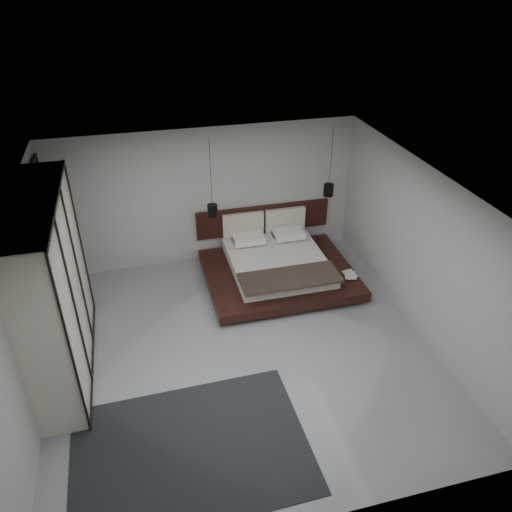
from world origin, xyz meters
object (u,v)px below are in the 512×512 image
object	(u,v)px
pendant_left	(212,210)
pendant_right	(329,190)
lattice_screen	(49,232)
wardrobe	(52,290)
bed	(277,265)
rug	(191,449)

from	to	relation	value
pendant_left	pendant_right	xyz separation A→B (m)	(2.31, 0.00, 0.16)
lattice_screen	pendant_right	xyz separation A→B (m)	(5.25, -0.10, 0.27)
wardrobe	pendant_left	bearing A→B (deg)	36.48
pendant_left	wardrobe	distance (m)	3.34
lattice_screen	wardrobe	bearing A→B (deg)	-83.12
pendant_right	pendant_left	bearing A→B (deg)	-180.00
lattice_screen	wardrobe	xyz separation A→B (m)	(0.25, -2.08, 0.11)
bed	pendant_right	bearing A→B (deg)	21.15
pendant_right	rug	bearing A→B (deg)	-129.93
bed	pendant_left	size ratio (longest dim) A/B	1.87
pendant_left	lattice_screen	bearing A→B (deg)	178.12
pendant_left	wardrobe	world-z (taller)	wardrobe
lattice_screen	pendant_right	world-z (taller)	pendant_right
pendant_left	bed	bearing A→B (deg)	-21.15
pendant_left	pendant_right	size ratio (longest dim) A/B	1.12
pendant_right	wardrobe	size ratio (longest dim) A/B	0.47
wardrobe	bed	bearing A→B (deg)	21.83
bed	pendant_right	distance (m)	1.78
lattice_screen	pendant_left	xyz separation A→B (m)	(2.94, -0.10, 0.11)
rug	bed	bearing A→B (deg)	58.20
lattice_screen	bed	size ratio (longest dim) A/B	0.92
pendant_left	rug	bearing A→B (deg)	-104.92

